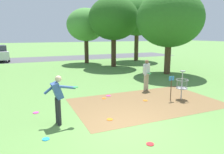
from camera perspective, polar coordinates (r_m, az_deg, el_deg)
ground_plane at (r=7.18m, az=3.77°, el=-13.85°), size 160.00×160.00×0.00m
dirt_tee_pad at (r=9.88m, az=9.22°, el=-6.77°), size 6.59×3.99×0.01m
disc_golf_basket at (r=10.55m, az=18.02°, el=-1.79°), size 0.98×0.58×1.39m
player_foreground_watching at (r=11.81m, az=9.25°, el=1.05°), size 0.49×0.45×1.71m
player_throwing at (r=7.45m, az=-14.34°, el=-5.13°), size 1.14×0.43×1.71m
frisbee_near_basket at (r=6.84m, az=-17.37°, el=-15.64°), size 0.21×0.21×0.02m
frisbee_by_tee at (r=10.35m, az=-2.15°, el=-5.75°), size 0.21×0.21×0.02m
frisbee_mid_grass at (r=6.39m, az=10.21°, el=-17.33°), size 0.22×0.22×0.02m
frisbee_far_left at (r=9.05m, az=-19.80°, el=-9.01°), size 0.23×0.23×0.02m
frisbee_far_right at (r=7.89m, az=-0.60°, el=-11.35°), size 0.23×0.23×0.02m
frisbee_scattered_a at (r=10.75m, az=-0.99°, el=-5.09°), size 0.24×0.24×0.02m
frisbee_scattered_b at (r=10.13m, az=8.95°, el=-6.27°), size 0.22×0.22×0.02m
tree_near_right at (r=20.45m, az=0.45°, el=15.40°), size 4.69×4.69×6.50m
tree_mid_left at (r=17.08m, az=15.24°, el=14.82°), size 5.01×5.01×6.34m
tree_mid_center at (r=23.14m, az=-7.03°, el=13.72°), size 4.03×4.03×5.76m
tree_mid_right at (r=25.29m, az=6.74°, el=15.71°), size 4.99×4.99×7.13m
parking_lot_strip at (r=28.32m, az=-17.27°, el=4.70°), size 36.00×6.00×0.01m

